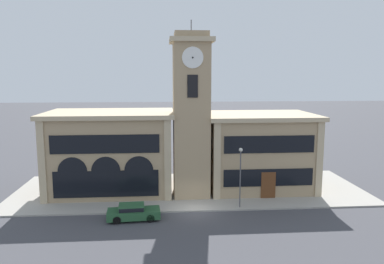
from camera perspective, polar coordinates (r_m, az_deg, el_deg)
name	(u,v)px	position (r m, az deg, el deg)	size (l,w,h in m)	color
ground_plane	(195,212)	(35.71, 0.50, -12.11)	(300.00, 300.00, 0.00)	#424247
sidewalk_kerb	(190,190)	(42.04, -0.30, -8.78)	(38.07, 13.48, 0.15)	#A39E93
clock_tower	(191,116)	(38.57, -0.12, 2.49)	(4.36, 4.36, 18.12)	tan
town_hall_left_wing	(111,152)	(41.77, -12.20, -2.93)	(13.60, 9.05, 8.80)	tan
town_hall_right_wing	(259,151)	(42.77, 10.11, -2.84)	(12.02, 9.05, 8.45)	tan
parked_car_near	(133,212)	(34.12, -8.97, -11.92)	(4.74, 2.17, 1.38)	#285633
street_lamp	(240,169)	(35.75, 7.39, -5.55)	(0.36, 0.36, 5.77)	#4C4C51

